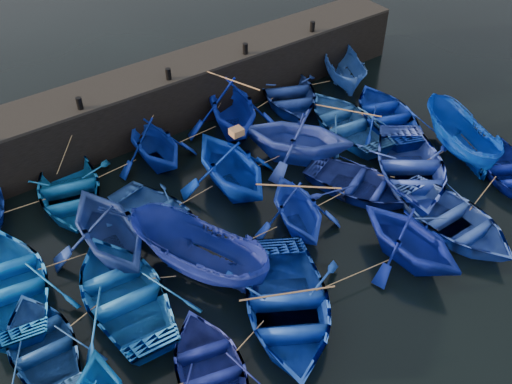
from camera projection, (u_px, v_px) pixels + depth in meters
ground at (309, 255)px, 20.25m from camera, size 120.00×120.00×0.00m
quay_wall at (162, 98)px, 25.89m from camera, size 26.00×2.50×2.50m
quay_top at (159, 72)px, 25.03m from camera, size 26.00×2.50×0.12m
bollard_1 at (79, 103)px, 22.51m from camera, size 0.24×0.24×0.50m
bollard_2 at (168, 74)px, 24.27m from camera, size 0.24×0.24×0.50m
bollard_3 at (245, 49)px, 26.04m from camera, size 0.24×0.24×0.50m
bollard_4 at (312, 27)px, 27.81m from camera, size 0.24×0.24×0.50m
boat_1 at (68, 190)px, 22.09m from camera, size 4.90×5.90×1.06m
boat_2 at (154, 142)px, 23.60m from camera, size 3.53×4.07×2.11m
boat_3 at (232, 106)px, 25.31m from camera, size 5.69×6.06×2.56m
boat_4 at (288, 92)px, 27.59m from camera, size 5.67×6.45×1.11m
boat_5 at (344, 70)px, 28.60m from camera, size 3.63×4.81×1.75m
boat_6 at (11, 282)px, 18.59m from camera, size 4.55×5.76×1.08m
boat_7 at (109, 228)px, 19.50m from camera, size 4.18×4.83×2.51m
boat_8 at (158, 216)px, 21.08m from camera, size 4.13×5.06×0.92m
boat_9 at (231, 164)px, 22.20m from camera, size 4.42×5.02×2.50m
boat_10 at (297, 135)px, 23.67m from camera, size 6.16×6.25×2.49m
boat_11 at (347, 121)px, 25.74m from camera, size 4.25×5.53×1.06m
boat_12 at (387, 114)px, 26.19m from camera, size 5.09×5.93×1.04m
boat_13 at (42, 343)px, 16.95m from camera, size 3.23×4.34×0.87m
boat_14 at (124, 291)px, 18.28m from camera, size 4.24×5.67×1.12m
boat_15 at (198, 255)px, 18.87m from camera, size 4.04×5.55×2.02m
boat_16 at (297, 208)px, 20.64m from camera, size 4.28×4.61×1.99m
boat_17 at (361, 185)px, 22.44m from camera, size 4.82×5.52×0.95m
boat_18 at (411, 168)px, 23.04m from camera, size 6.70×7.07×1.19m
boat_19 at (459, 137)px, 24.13m from camera, size 3.02×4.97×1.80m
boat_21 at (211, 369)px, 16.29m from camera, size 4.05×4.91×0.88m
boat_22 at (287, 306)px, 17.79m from camera, size 6.41×6.99×1.18m
boat_23 at (411, 238)px, 19.37m from camera, size 3.77×4.31×2.17m
boat_24 at (454, 220)px, 20.83m from camera, size 3.69×5.13×1.06m
boat_25 at (509, 170)px, 23.18m from camera, size 4.68×5.16×0.88m
wooden_crate at (237, 132)px, 21.42m from camera, size 0.47×0.42×0.28m
mooring_ropes at (229, 164)px, 22.79m from camera, size 18.48×11.85×2.10m
loose_oars at (292, 156)px, 21.79m from camera, size 10.91×11.81×1.55m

